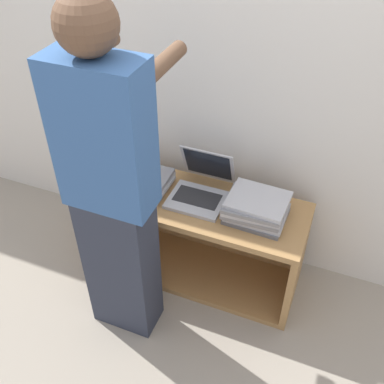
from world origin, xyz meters
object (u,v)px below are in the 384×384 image
Objects in this scene: person at (112,193)px; laptop_open at (201,188)px; laptop_stack_right at (256,208)px; laptop_stack_left at (142,181)px.

laptop_open is at bearing 65.00° from person.
laptop_stack_right is 0.76m from person.
person reaches higher than laptop_stack_right.
laptop_open is at bearing 9.41° from laptop_stack_left.
laptop_open is 0.20× the size of person.
laptop_stack_left is 0.97× the size of laptop_stack_right.
laptop_stack_right is at bearing -0.15° from laptop_stack_left.
person is at bearing -115.00° from laptop_open.
laptop_stack_right is at bearing 38.16° from person.
laptop_open is at bearing 170.20° from laptop_stack_right.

